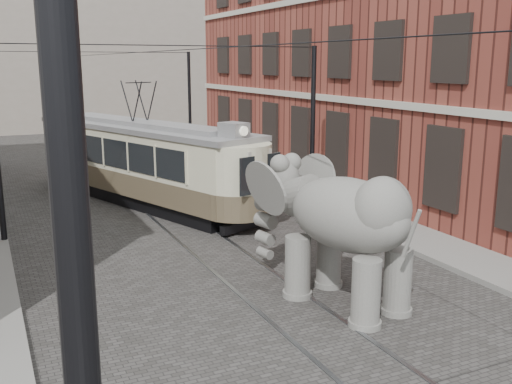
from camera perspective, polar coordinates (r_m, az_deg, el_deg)
ground at (r=15.06m, az=-0.19°, el=-8.59°), size 120.00×120.00×0.00m
tram_rails at (r=15.06m, az=-0.19°, el=-8.55°), size 1.54×80.00×0.02m
sidewalk_right at (r=18.26m, az=17.21°, el=-5.10°), size 2.00×60.00×0.15m
brick_building at (r=27.56m, az=13.09°, el=13.42°), size 8.00×26.00×12.00m
distant_block at (r=53.09m, az=-19.34°, el=13.56°), size 28.00×10.00×14.00m
catenary at (r=18.79m, az=-7.24°, el=5.01°), size 11.00×30.20×6.00m
tram at (r=23.15m, az=-11.12°, el=4.68°), size 6.34×12.01×4.71m
elephant at (r=13.27m, az=8.87°, el=-4.22°), size 4.15×5.90×3.28m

